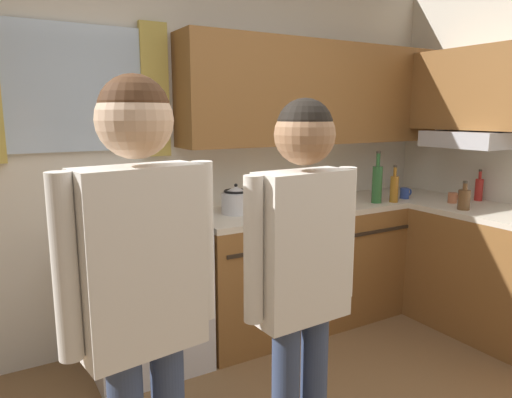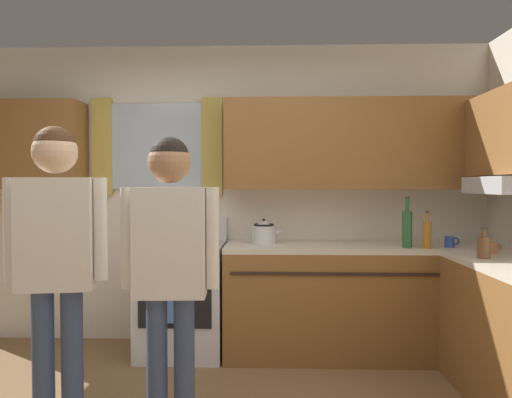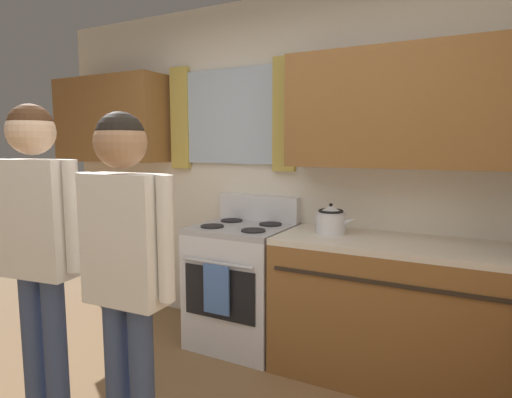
{
  "view_description": "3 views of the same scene",
  "coord_description": "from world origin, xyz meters",
  "px_view_note": "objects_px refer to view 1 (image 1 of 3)",
  "views": [
    {
      "loc": [
        -1.09,
        -1.18,
        1.57
      ],
      "look_at": [
        -0.06,
        0.57,
        1.2
      ],
      "focal_mm": 32.75,
      "sensor_mm": 36.0,
      "label": 1
    },
    {
      "loc": [
        0.42,
        -2.15,
        1.38
      ],
      "look_at": [
        0.34,
        0.56,
        1.3
      ],
      "focal_mm": 31.91,
      "sensor_mm": 36.0,
      "label": 2
    },
    {
      "loc": [
        1.25,
        -1.16,
        1.48
      ],
      "look_at": [
        0.21,
        0.81,
        1.21
      ],
      "focal_mm": 30.11,
      "sensor_mm": 36.0,
      "label": 3
    }
  ],
  "objects_px": {
    "adult_in_plaid": "(302,262)",
    "stovetop_kettle": "(236,200)",
    "adult_left": "(142,280)",
    "stove_oven": "(144,293)",
    "bottle_sauce_red": "(479,189)",
    "cup_terracotta": "(453,198)",
    "bottle_oil_amber": "(394,188)",
    "mug_cobalt_blue": "(405,193)",
    "bottle_wine_green": "(377,183)",
    "bottle_squat_brown": "(464,199)"
  },
  "relations": [
    {
      "from": "bottle_oil_amber",
      "to": "bottle_wine_green",
      "type": "xyz_separation_m",
      "value": [
        -0.13,
        0.05,
        0.04
      ]
    },
    {
      "from": "mug_cobalt_blue",
      "to": "adult_in_plaid",
      "type": "height_order",
      "value": "adult_in_plaid"
    },
    {
      "from": "stovetop_kettle",
      "to": "adult_in_plaid",
      "type": "height_order",
      "value": "adult_in_plaid"
    },
    {
      "from": "bottle_squat_brown",
      "to": "bottle_wine_green",
      "type": "xyz_separation_m",
      "value": [
        -0.35,
        0.5,
        0.07
      ]
    },
    {
      "from": "bottle_sauce_red",
      "to": "cup_terracotta",
      "type": "height_order",
      "value": "bottle_sauce_red"
    },
    {
      "from": "bottle_wine_green",
      "to": "adult_in_plaid",
      "type": "bearing_deg",
      "value": -142.72
    },
    {
      "from": "bottle_wine_green",
      "to": "cup_terracotta",
      "type": "xyz_separation_m",
      "value": [
        0.51,
        -0.3,
        -0.11
      ]
    },
    {
      "from": "stovetop_kettle",
      "to": "bottle_squat_brown",
      "type": "bearing_deg",
      "value": -25.9
    },
    {
      "from": "stove_oven",
      "to": "mug_cobalt_blue",
      "type": "bearing_deg",
      "value": -4.2
    },
    {
      "from": "bottle_sauce_red",
      "to": "bottle_wine_green",
      "type": "xyz_separation_m",
      "value": [
        -0.76,
        0.34,
        0.06
      ]
    },
    {
      "from": "bottle_oil_amber",
      "to": "mug_cobalt_blue",
      "type": "relative_size",
      "value": 2.49
    },
    {
      "from": "bottle_oil_amber",
      "to": "stovetop_kettle",
      "type": "bearing_deg",
      "value": 168.51
    },
    {
      "from": "bottle_sauce_red",
      "to": "cup_terracotta",
      "type": "relative_size",
      "value": 2.26
    },
    {
      "from": "bottle_sauce_red",
      "to": "stove_oven",
      "type": "bearing_deg",
      "value": 168.54
    },
    {
      "from": "bottle_wine_green",
      "to": "adult_in_plaid",
      "type": "height_order",
      "value": "adult_in_plaid"
    },
    {
      "from": "bottle_squat_brown",
      "to": "bottle_oil_amber",
      "type": "distance_m",
      "value": 0.5
    },
    {
      "from": "mug_cobalt_blue",
      "to": "adult_in_plaid",
      "type": "relative_size",
      "value": 0.07
    },
    {
      "from": "bottle_oil_amber",
      "to": "stove_oven",
      "type": "bearing_deg",
      "value": 173.28
    },
    {
      "from": "stove_oven",
      "to": "bottle_wine_green",
      "type": "relative_size",
      "value": 2.79
    },
    {
      "from": "mug_cobalt_blue",
      "to": "adult_in_plaid",
      "type": "distance_m",
      "value": 2.26
    },
    {
      "from": "stove_oven",
      "to": "adult_left",
      "type": "height_order",
      "value": "adult_left"
    },
    {
      "from": "bottle_squat_brown",
      "to": "adult_in_plaid",
      "type": "distance_m",
      "value": 2.04
    },
    {
      "from": "bottle_squat_brown",
      "to": "adult_left",
      "type": "relative_size",
      "value": 0.12
    },
    {
      "from": "bottle_oil_amber",
      "to": "adult_in_plaid",
      "type": "xyz_separation_m",
      "value": [
        -1.71,
        -1.15,
        0.02
      ]
    },
    {
      "from": "cup_terracotta",
      "to": "adult_in_plaid",
      "type": "height_order",
      "value": "adult_in_plaid"
    },
    {
      "from": "bottle_wine_green",
      "to": "adult_left",
      "type": "distance_m",
      "value": 2.47
    },
    {
      "from": "bottle_squat_brown",
      "to": "stovetop_kettle",
      "type": "xyz_separation_m",
      "value": [
        -1.45,
        0.71,
        0.02
      ]
    },
    {
      "from": "mug_cobalt_blue",
      "to": "adult_left",
      "type": "distance_m",
      "value": 2.79
    },
    {
      "from": "adult_in_plaid",
      "to": "stove_oven",
      "type": "bearing_deg",
      "value": 98.35
    },
    {
      "from": "bottle_oil_amber",
      "to": "mug_cobalt_blue",
      "type": "height_order",
      "value": "bottle_oil_amber"
    },
    {
      "from": "bottle_squat_brown",
      "to": "bottle_sauce_red",
      "type": "distance_m",
      "value": 0.44
    },
    {
      "from": "bottle_squat_brown",
      "to": "bottle_sauce_red",
      "type": "bearing_deg",
      "value": 22.0
    },
    {
      "from": "stovetop_kettle",
      "to": "adult_in_plaid",
      "type": "xyz_separation_m",
      "value": [
        -0.47,
        -1.4,
        0.03
      ]
    },
    {
      "from": "mug_cobalt_blue",
      "to": "stovetop_kettle",
      "type": "distance_m",
      "value": 1.45
    },
    {
      "from": "bottle_sauce_red",
      "to": "stovetop_kettle",
      "type": "distance_m",
      "value": 1.94
    },
    {
      "from": "adult_in_plaid",
      "to": "stovetop_kettle",
      "type": "bearing_deg",
      "value": 71.54
    },
    {
      "from": "bottle_wine_green",
      "to": "adult_left",
      "type": "xyz_separation_m",
      "value": [
        -2.17,
        -1.18,
        0.01
      ]
    },
    {
      "from": "bottle_sauce_red",
      "to": "bottle_oil_amber",
      "type": "bearing_deg",
      "value": 155.16
    },
    {
      "from": "adult_left",
      "to": "stove_oven",
      "type": "bearing_deg",
      "value": 73.48
    },
    {
      "from": "bottle_oil_amber",
      "to": "adult_left",
      "type": "distance_m",
      "value": 2.57
    },
    {
      "from": "bottle_squat_brown",
      "to": "adult_in_plaid",
      "type": "xyz_separation_m",
      "value": [
        -1.92,
        -0.69,
        0.05
      ]
    },
    {
      "from": "mug_cobalt_blue",
      "to": "adult_left",
      "type": "relative_size",
      "value": 0.07
    },
    {
      "from": "adult_left",
      "to": "bottle_oil_amber",
      "type": "bearing_deg",
      "value": 26.1
    },
    {
      "from": "bottle_oil_amber",
      "to": "cup_terracotta",
      "type": "relative_size",
      "value": 2.63
    },
    {
      "from": "stove_oven",
      "to": "adult_in_plaid",
      "type": "xyz_separation_m",
      "value": [
        0.2,
        -1.37,
        0.56
      ]
    },
    {
      "from": "cup_terracotta",
      "to": "adult_left",
      "type": "distance_m",
      "value": 2.83
    },
    {
      "from": "bottle_oil_amber",
      "to": "adult_in_plaid",
      "type": "height_order",
      "value": "adult_in_plaid"
    },
    {
      "from": "bottle_oil_amber",
      "to": "adult_in_plaid",
      "type": "relative_size",
      "value": 0.18
    },
    {
      "from": "stove_oven",
      "to": "bottle_oil_amber",
      "type": "xyz_separation_m",
      "value": [
        1.91,
        -0.22,
        0.54
      ]
    },
    {
      "from": "bottle_squat_brown",
      "to": "cup_terracotta",
      "type": "relative_size",
      "value": 1.88
    }
  ]
}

